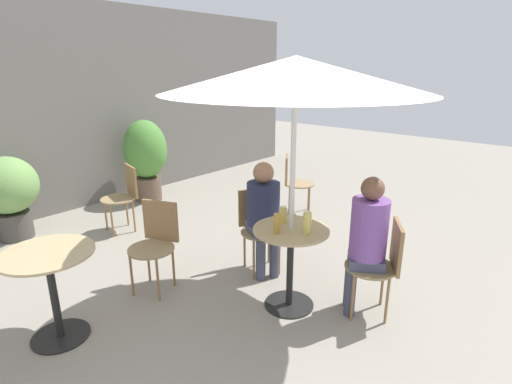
{
  "coord_description": "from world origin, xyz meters",
  "views": [
    {
      "loc": [
        -2.49,
        -1.79,
        2.11
      ],
      "look_at": [
        0.12,
        0.45,
        1.01
      ],
      "focal_mm": 28.0,
      "sensor_mm": 36.0,
      "label": 1
    }
  ],
  "objects_px": {
    "cafe_table_near": "(290,253)",
    "bistro_chair_1": "(258,222)",
    "seated_person_0": "(367,235)",
    "seated_person_1": "(264,209)",
    "beer_glass_1": "(307,223)",
    "potted_plant_0": "(8,191)",
    "bistro_chair_3": "(293,179)",
    "bistro_chair_0": "(383,260)",
    "beer_glass_0": "(277,223)",
    "bistro_chair_2": "(156,237)",
    "bistro_chair_4": "(125,192)",
    "potted_plant_1": "(146,155)",
    "beer_glass_2": "(283,215)",
    "umbrella": "(296,75)",
    "cafe_table_far": "(51,278)"
  },
  "relations": [
    {
      "from": "beer_glass_2",
      "to": "bistro_chair_0",
      "type": "bearing_deg",
      "value": -67.12
    },
    {
      "from": "beer_glass_2",
      "to": "bistro_chair_1",
      "type": "bearing_deg",
      "value": 60.72
    },
    {
      "from": "bistro_chair_0",
      "to": "potted_plant_0",
      "type": "bearing_deg",
      "value": -102.22
    },
    {
      "from": "cafe_table_near",
      "to": "potted_plant_0",
      "type": "relative_size",
      "value": 0.72
    },
    {
      "from": "beer_glass_2",
      "to": "potted_plant_0",
      "type": "height_order",
      "value": "potted_plant_0"
    },
    {
      "from": "cafe_table_near",
      "to": "bistro_chair_1",
      "type": "bearing_deg",
      "value": 61.43
    },
    {
      "from": "cafe_table_near",
      "to": "beer_glass_2",
      "type": "height_order",
      "value": "beer_glass_2"
    },
    {
      "from": "bistro_chair_0",
      "to": "cafe_table_near",
      "type": "bearing_deg",
      "value": -90.0
    },
    {
      "from": "cafe_table_far",
      "to": "bistro_chair_0",
      "type": "relative_size",
      "value": 0.88
    },
    {
      "from": "seated_person_0",
      "to": "seated_person_1",
      "type": "distance_m",
      "value": 1.1
    },
    {
      "from": "umbrella",
      "to": "potted_plant_1",
      "type": "bearing_deg",
      "value": 75.04
    },
    {
      "from": "bistro_chair_0",
      "to": "potted_plant_1",
      "type": "relative_size",
      "value": 0.67
    },
    {
      "from": "seated_person_0",
      "to": "beer_glass_0",
      "type": "xyz_separation_m",
      "value": [
        -0.48,
        0.58,
        0.1
      ]
    },
    {
      "from": "bistro_chair_4",
      "to": "potted_plant_0",
      "type": "distance_m",
      "value": 1.37
    },
    {
      "from": "cafe_table_near",
      "to": "beer_glass_2",
      "type": "bearing_deg",
      "value": 64.33
    },
    {
      "from": "bistro_chair_4",
      "to": "beer_glass_2",
      "type": "distance_m",
      "value": 2.56
    },
    {
      "from": "bistro_chair_1",
      "to": "seated_person_0",
      "type": "xyz_separation_m",
      "value": [
        -0.04,
        -1.23,
        0.22
      ]
    },
    {
      "from": "cafe_table_near",
      "to": "beer_glass_0",
      "type": "xyz_separation_m",
      "value": [
        -0.15,
        0.04,
        0.32
      ]
    },
    {
      "from": "bistro_chair_0",
      "to": "bistro_chair_2",
      "type": "distance_m",
      "value": 2.09
    },
    {
      "from": "seated_person_0",
      "to": "bistro_chair_0",
      "type": "bearing_deg",
      "value": 90.0
    },
    {
      "from": "beer_glass_0",
      "to": "potted_plant_0",
      "type": "height_order",
      "value": "potted_plant_0"
    },
    {
      "from": "seated_person_0",
      "to": "potted_plant_1",
      "type": "height_order",
      "value": "potted_plant_1"
    },
    {
      "from": "bistro_chair_2",
      "to": "bistro_chair_4",
      "type": "height_order",
      "value": "same"
    },
    {
      "from": "bistro_chair_0",
      "to": "bistro_chair_2",
      "type": "relative_size",
      "value": 1.0
    },
    {
      "from": "bistro_chair_3",
      "to": "bistro_chair_0",
      "type": "bearing_deg",
      "value": -162.53
    },
    {
      "from": "bistro_chair_1",
      "to": "potted_plant_1",
      "type": "bearing_deg",
      "value": 107.28
    },
    {
      "from": "seated_person_0",
      "to": "potted_plant_0",
      "type": "bearing_deg",
      "value": -102.64
    },
    {
      "from": "seated_person_1",
      "to": "beer_glass_0",
      "type": "xyz_separation_m",
      "value": [
        -0.45,
        -0.52,
        0.13
      ]
    },
    {
      "from": "cafe_table_far",
      "to": "seated_person_0",
      "type": "relative_size",
      "value": 0.61
    },
    {
      "from": "bistro_chair_1",
      "to": "seated_person_0",
      "type": "height_order",
      "value": "seated_person_0"
    },
    {
      "from": "cafe_table_near",
      "to": "potted_plant_1",
      "type": "bearing_deg",
      "value": 75.04
    },
    {
      "from": "bistro_chair_1",
      "to": "bistro_chair_3",
      "type": "height_order",
      "value": "same"
    },
    {
      "from": "bistro_chair_1",
      "to": "bistro_chair_3",
      "type": "relative_size",
      "value": 1.0
    },
    {
      "from": "bistro_chair_0",
      "to": "beer_glass_0",
      "type": "xyz_separation_m",
      "value": [
        -0.56,
        0.71,
        0.32
      ]
    },
    {
      "from": "seated_person_0",
      "to": "beer_glass_2",
      "type": "bearing_deg",
      "value": -100.26
    },
    {
      "from": "beer_glass_1",
      "to": "potted_plant_0",
      "type": "bearing_deg",
      "value": 106.11
    },
    {
      "from": "beer_glass_1",
      "to": "potted_plant_0",
      "type": "xyz_separation_m",
      "value": [
        -1.06,
        3.68,
        -0.23
      ]
    },
    {
      "from": "umbrella",
      "to": "seated_person_1",
      "type": "bearing_deg",
      "value": 61.43
    },
    {
      "from": "bistro_chair_1",
      "to": "seated_person_1",
      "type": "distance_m",
      "value": 0.24
    },
    {
      "from": "bistro_chair_0",
      "to": "bistro_chair_3",
      "type": "bearing_deg",
      "value": -158.8
    },
    {
      "from": "bistro_chair_0",
      "to": "bistro_chair_4",
      "type": "height_order",
      "value": "same"
    },
    {
      "from": "bistro_chair_2",
      "to": "bistro_chair_1",
      "type": "bearing_deg",
      "value": 40.57
    },
    {
      "from": "beer_glass_0",
      "to": "potted_plant_0",
      "type": "relative_size",
      "value": 0.16
    },
    {
      "from": "bistro_chair_2",
      "to": "seated_person_1",
      "type": "relative_size",
      "value": 0.72
    },
    {
      "from": "seated_person_1",
      "to": "beer_glass_2",
      "type": "height_order",
      "value": "seated_person_1"
    },
    {
      "from": "cafe_table_far",
      "to": "bistro_chair_0",
      "type": "height_order",
      "value": "bistro_chair_0"
    },
    {
      "from": "beer_glass_2",
      "to": "umbrella",
      "type": "height_order",
      "value": "umbrella"
    },
    {
      "from": "bistro_chair_0",
      "to": "beer_glass_2",
      "type": "bearing_deg",
      "value": -98.55
    },
    {
      "from": "seated_person_1",
      "to": "potted_plant_1",
      "type": "bearing_deg",
      "value": 106.43
    },
    {
      "from": "bistro_chair_0",
      "to": "seated_person_0",
      "type": "xyz_separation_m",
      "value": [
        -0.08,
        0.13,
        0.22
      ]
    }
  ]
}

